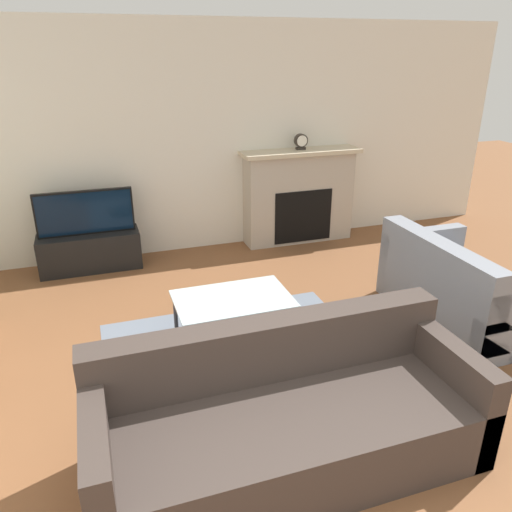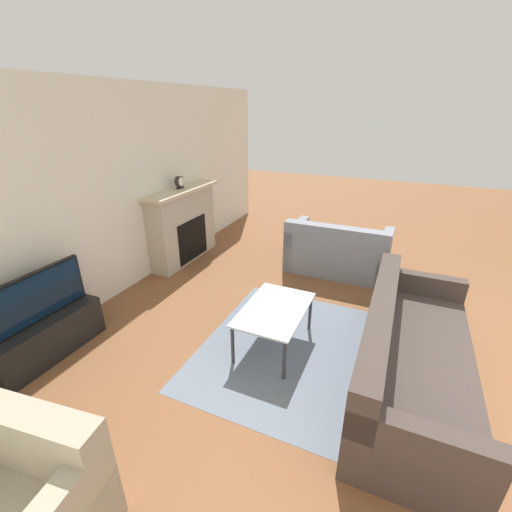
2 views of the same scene
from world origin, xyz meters
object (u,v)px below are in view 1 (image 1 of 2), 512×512
at_px(tv, 85,213).
at_px(couch_loveseat, 461,291).
at_px(coffee_table, 233,303).
at_px(mantel_clock, 301,141).
at_px(couch_sectional, 287,420).

distance_m(tv, couch_loveseat, 4.00).
relative_size(couch_loveseat, coffee_table, 1.58).
relative_size(couch_loveseat, mantel_clock, 7.83).
xyz_separation_m(tv, couch_sectional, (1.05, -3.41, -0.39)).
bearing_deg(mantel_clock, couch_sectional, -114.24).
bearing_deg(coffee_table, couch_sectional, -92.14).
xyz_separation_m(couch_loveseat, mantel_clock, (-0.60, 2.43, 1.01)).
relative_size(couch_sectional, coffee_table, 2.42).
height_order(tv, couch_loveseat, tv).
height_order(couch_sectional, mantel_clock, mantel_clock).
relative_size(tv, couch_loveseat, 0.70).
distance_m(couch_sectional, mantel_clock, 4.00).
distance_m(couch_sectional, coffee_table, 1.33).
bearing_deg(couch_sectional, mantel_clock, 65.76).
height_order(tv, coffee_table, tv).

